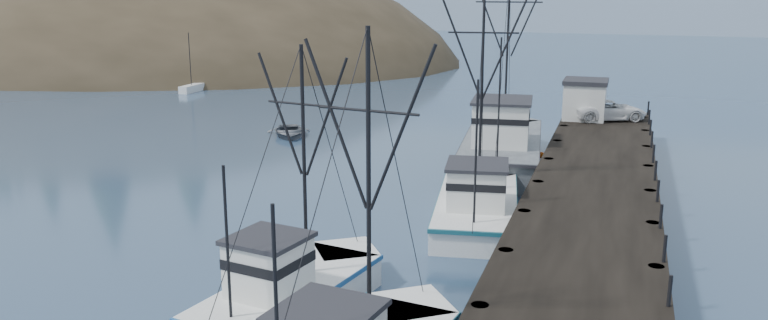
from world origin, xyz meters
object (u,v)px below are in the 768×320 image
at_px(pier_shed, 585,99).
at_px(motorboat, 289,136).
at_px(pickup_truck, 609,110).
at_px(trawler_far, 477,204).
at_px(trawler_mid, 293,291).
at_px(work_vessel, 502,146).
at_px(pier, 592,192).

relative_size(pier_shed, motorboat, 0.67).
bearing_deg(motorboat, pickup_truck, -19.28).
distance_m(trawler_far, pickup_truck, 19.80).
height_order(trawler_mid, motorboat, trawler_mid).
bearing_deg(pier_shed, motorboat, -171.73).
distance_m(trawler_far, pier_shed, 19.48).
bearing_deg(pickup_truck, pier_shed, 66.07).
bearing_deg(trawler_mid, work_vessel, 81.71).
bearing_deg(motorboat, pier_shed, -18.69).
relative_size(trawler_mid, pickup_truck, 1.92).
distance_m(pier, trawler_mid, 16.47).
relative_size(trawler_mid, work_vessel, 0.61).
bearing_deg(trawler_far, motorboat, 138.03).
xyz_separation_m(pier, pier_shed, (-1.50, 18.00, 1.73)).
bearing_deg(pier, pickup_truck, 89.46).
height_order(pier, pier_shed, pier_shed).
distance_m(trawler_mid, work_vessel, 24.47).
xyz_separation_m(work_vessel, motorboat, (-16.87, 4.03, -1.23)).
height_order(trawler_far, motorboat, trawler_far).
distance_m(pier, pickup_truck, 18.03).
distance_m(pier_shed, motorboat, 21.94).
distance_m(pier_shed, pickup_truck, 1.81).
height_order(trawler_mid, work_vessel, work_vessel).
bearing_deg(pier_shed, trawler_mid, -104.49).
distance_m(work_vessel, pickup_truck, 9.61).
bearing_deg(motorboat, trawler_far, -68.93).
height_order(pier, pickup_truck, pickup_truck).
xyz_separation_m(pier, trawler_far, (-5.39, -0.91, -0.87)).
xyz_separation_m(trawler_mid, pickup_truck, (9.77, 31.36, 1.89)).
relative_size(work_vessel, pier_shed, 5.03).
height_order(work_vessel, pickup_truck, work_vessel).
xyz_separation_m(trawler_mid, pier_shed, (8.10, 31.36, 2.60)).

